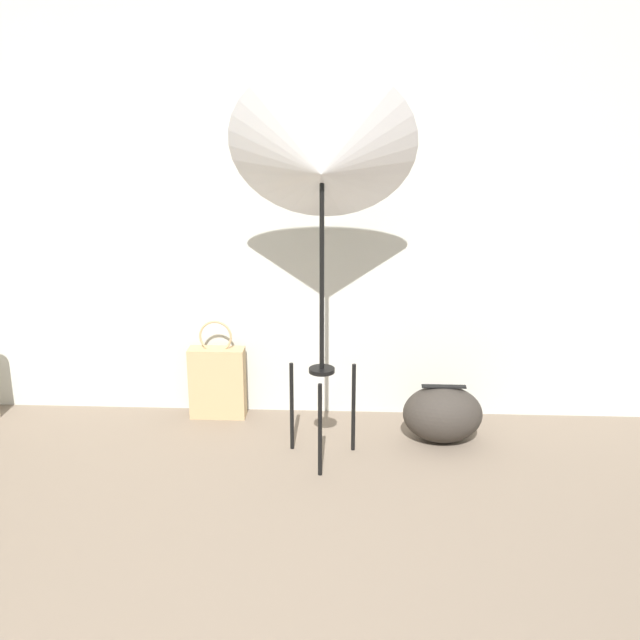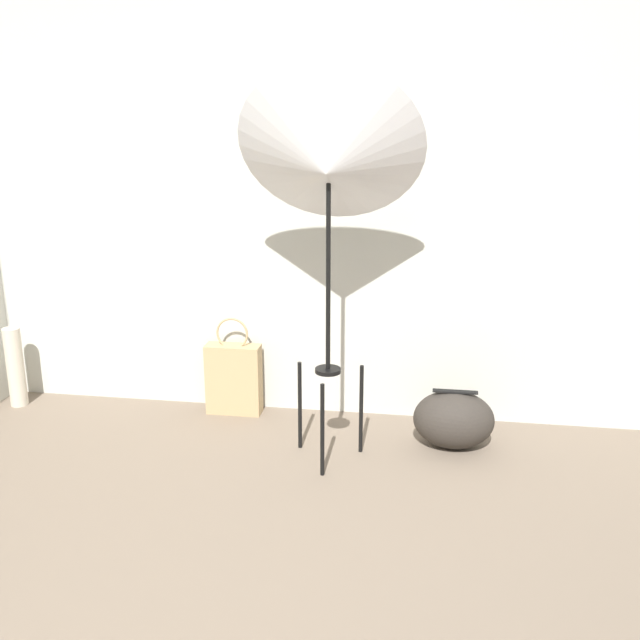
% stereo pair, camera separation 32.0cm
% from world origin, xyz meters
% --- Properties ---
extents(wall_back, '(8.00, 0.05, 2.60)m').
position_xyz_m(wall_back, '(0.00, 2.60, 1.30)').
color(wall_back, beige).
rests_on(wall_back, ground_plane).
extents(photo_umbrella, '(0.85, 0.64, 1.86)m').
position_xyz_m(photo_umbrella, '(0.32, 2.01, 1.44)').
color(photo_umbrella, black).
rests_on(photo_umbrella, ground_plane).
extents(tote_bag, '(0.30, 0.11, 0.56)m').
position_xyz_m(tote_bag, '(-0.28, 2.47, 0.21)').
color(tote_bag, tan).
rests_on(tote_bag, ground_plane).
extents(duffel_bag, '(0.41, 0.30, 0.30)m').
position_xyz_m(duffel_bag, '(0.93, 2.23, 0.15)').
color(duffel_bag, '#332D28').
rests_on(duffel_bag, ground_plane).
extents(paper_roll, '(0.10, 0.10, 0.46)m').
position_xyz_m(paper_roll, '(-1.54, 2.39, 0.23)').
color(paper_roll, beige).
rests_on(paper_roll, ground_plane).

